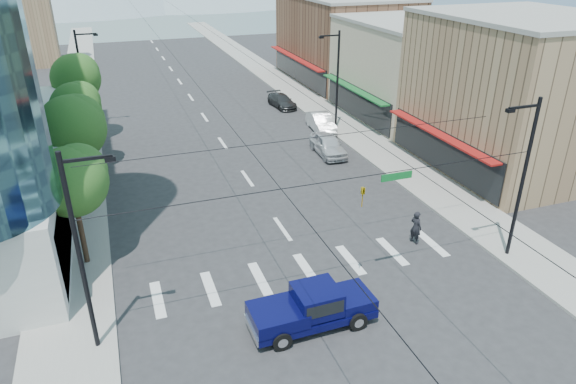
# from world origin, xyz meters

# --- Properties ---
(ground) EXTENTS (160.00, 160.00, 0.00)m
(ground) POSITION_xyz_m (0.00, 0.00, 0.00)
(ground) COLOR #28282B
(ground) RESTS_ON ground
(sidewalk_left) EXTENTS (4.00, 120.00, 0.15)m
(sidewalk_left) POSITION_xyz_m (-12.00, 40.00, 0.07)
(sidewalk_left) COLOR gray
(sidewalk_left) RESTS_ON ground
(sidewalk_right) EXTENTS (4.00, 120.00, 0.15)m
(sidewalk_right) POSITION_xyz_m (12.00, 40.00, 0.07)
(sidewalk_right) COLOR gray
(sidewalk_right) RESTS_ON ground
(shop_near) EXTENTS (12.00, 14.00, 11.00)m
(shop_near) POSITION_xyz_m (20.00, 10.00, 5.50)
(shop_near) COLOR #8C6B4C
(shop_near) RESTS_ON ground
(shop_mid) EXTENTS (12.00, 14.00, 9.00)m
(shop_mid) POSITION_xyz_m (20.00, 24.00, 4.50)
(shop_mid) COLOR tan
(shop_mid) RESTS_ON ground
(shop_far) EXTENTS (12.00, 18.00, 10.00)m
(shop_far) POSITION_xyz_m (20.00, 40.00, 5.00)
(shop_far) COLOR brown
(shop_far) RESTS_ON ground
(tree_near) EXTENTS (3.65, 3.64, 6.71)m
(tree_near) POSITION_xyz_m (-11.07, 6.10, 4.99)
(tree_near) COLOR black
(tree_near) RESTS_ON ground
(tree_midnear) EXTENTS (4.09, 4.09, 7.52)m
(tree_midnear) POSITION_xyz_m (-11.07, 13.10, 5.59)
(tree_midnear) COLOR black
(tree_midnear) RESTS_ON ground
(tree_midfar) EXTENTS (3.65, 3.64, 6.71)m
(tree_midfar) POSITION_xyz_m (-11.07, 20.10, 4.99)
(tree_midfar) COLOR black
(tree_midfar) RESTS_ON ground
(tree_far) EXTENTS (4.09, 4.09, 7.52)m
(tree_far) POSITION_xyz_m (-11.07, 27.10, 5.59)
(tree_far) COLOR black
(tree_far) RESTS_ON ground
(signal_rig) EXTENTS (21.80, 0.20, 9.00)m
(signal_rig) POSITION_xyz_m (0.19, -1.00, 4.64)
(signal_rig) COLOR black
(signal_rig) RESTS_ON ground
(lamp_pole_nw) EXTENTS (2.00, 0.25, 9.00)m
(lamp_pole_nw) POSITION_xyz_m (-10.67, 30.00, 4.94)
(lamp_pole_nw) COLOR black
(lamp_pole_nw) RESTS_ON ground
(lamp_pole_ne) EXTENTS (2.00, 0.25, 9.00)m
(lamp_pole_ne) POSITION_xyz_m (10.67, 22.00, 4.94)
(lamp_pole_ne) COLOR black
(lamp_pole_ne) RESTS_ON ground
(pickup_truck) EXTENTS (5.82, 2.34, 1.96)m
(pickup_truck) POSITION_xyz_m (-1.64, -2.75, 1.02)
(pickup_truck) COLOR #08093D
(pickup_truck) RESTS_ON ground
(pedestrian) EXTENTS (0.69, 0.85, 2.01)m
(pedestrian) POSITION_xyz_m (6.70, 1.94, 1.00)
(pedestrian) COLOR black
(pedestrian) RESTS_ON ground
(parked_car_near) EXTENTS (2.20, 4.99, 1.67)m
(parked_car_near) POSITION_xyz_m (7.60, 16.47, 0.84)
(parked_car_near) COLOR silver
(parked_car_near) RESTS_ON ground
(parked_car_mid) EXTENTS (2.19, 5.04, 1.61)m
(parked_car_mid) POSITION_xyz_m (9.40, 22.21, 0.81)
(parked_car_mid) COLOR white
(parked_car_mid) RESTS_ON ground
(parked_car_far) EXTENTS (2.31, 4.75, 1.33)m
(parked_car_far) POSITION_xyz_m (8.52, 30.80, 0.67)
(parked_car_far) COLOR #2E2F31
(parked_car_far) RESTS_ON ground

